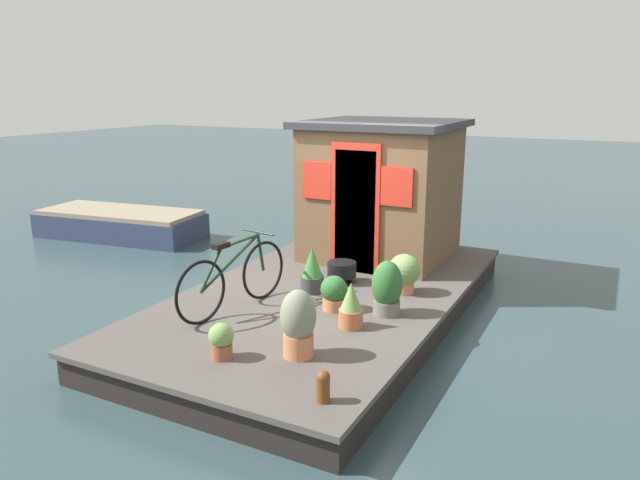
% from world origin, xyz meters
% --- Properties ---
extents(ground_plane, '(60.00, 60.00, 0.00)m').
position_xyz_m(ground_plane, '(0.00, 0.00, 0.00)').
color(ground_plane, '#2D4247').
extents(houseboat_deck, '(5.87, 3.16, 0.37)m').
position_xyz_m(houseboat_deck, '(0.00, 0.00, 0.19)').
color(houseboat_deck, '#4C4742').
rests_on(houseboat_deck, ground_plane).
extents(houseboat_cabin, '(2.13, 2.16, 2.05)m').
position_xyz_m(houseboat_cabin, '(1.82, 0.00, 1.40)').
color(houseboat_cabin, brown).
rests_on(houseboat_cabin, houseboat_deck).
extents(bicycle, '(1.71, 0.50, 0.86)m').
position_xyz_m(bicycle, '(-1.15, 0.63, 0.77)').
color(bicycle, black).
rests_on(bicycle, houseboat_deck).
extents(potted_plant_thyme, '(0.24, 0.24, 0.35)m').
position_xyz_m(potted_plant_thyme, '(-2.24, -0.00, 0.55)').
color(potted_plant_thyme, '#935138').
rests_on(potted_plant_thyme, houseboat_deck).
extents(potted_plant_geranium, '(0.31, 0.31, 0.41)m').
position_xyz_m(potted_plant_geranium, '(-0.61, -0.39, 0.58)').
color(potted_plant_geranium, '#C6754C').
rests_on(potted_plant_geranium, houseboat_deck).
extents(potted_plant_fern, '(0.35, 0.35, 0.63)m').
position_xyz_m(potted_plant_fern, '(-0.45, -0.98, 0.68)').
color(potted_plant_fern, slate).
rests_on(potted_plant_fern, houseboat_deck).
extents(potted_plant_rosemary, '(0.40, 0.40, 0.50)m').
position_xyz_m(potted_plant_rosemary, '(0.32, -0.91, 0.64)').
color(potted_plant_rosemary, '#C6754C').
rests_on(potted_plant_rosemary, houseboat_deck).
extents(potted_plant_succulent, '(0.30, 0.30, 0.58)m').
position_xyz_m(potted_plant_succulent, '(-0.16, 0.13, 0.65)').
color(potted_plant_succulent, '#38383D').
rests_on(potted_plant_succulent, houseboat_deck).
extents(potted_plant_mint, '(0.35, 0.35, 0.67)m').
position_xyz_m(potted_plant_mint, '(-1.87, -0.63, 0.71)').
color(potted_plant_mint, '#C6754C').
rests_on(potted_plant_mint, houseboat_deck).
extents(potted_plant_basil, '(0.27, 0.27, 0.50)m').
position_xyz_m(potted_plant_basil, '(-0.99, -0.78, 0.61)').
color(potted_plant_basil, '#B2603D').
rests_on(potted_plant_basil, houseboat_deck).
extents(charcoal_grill, '(0.38, 0.38, 0.28)m').
position_xyz_m(charcoal_grill, '(0.34, -0.05, 0.55)').
color(charcoal_grill, black).
rests_on(charcoal_grill, houseboat_deck).
extents(mooring_bollard, '(0.12, 0.12, 0.28)m').
position_xyz_m(mooring_bollard, '(-2.52, -1.23, 0.52)').
color(mooring_bollard, brown).
rests_on(mooring_bollard, houseboat_deck).
extents(dinghy_boat, '(1.69, 3.40, 0.54)m').
position_xyz_m(dinghy_boat, '(1.88, 5.53, 0.27)').
color(dinghy_boat, '#2D3856').
rests_on(dinghy_boat, ground_plane).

